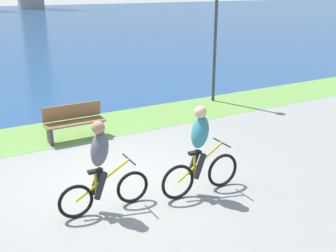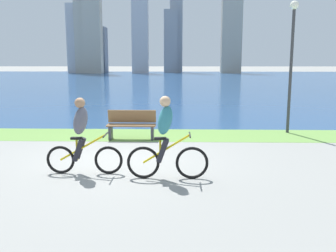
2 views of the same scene
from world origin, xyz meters
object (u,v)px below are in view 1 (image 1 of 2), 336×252
cyclist_lead (200,152)px  lamppost_tall (216,16)px  bench_near_path (74,122)px  cyclist_trailing (101,167)px

cyclist_lead → lamppost_tall: lamppost_tall is taller
cyclist_lead → lamppost_tall: (3.96, 5.14, 1.94)m
bench_near_path → cyclist_lead: bearing=-73.0°
cyclist_lead → bench_near_path: (-1.20, 3.92, -0.39)m
cyclist_trailing → lamppost_tall: size_ratio=0.38×
cyclist_lead → bench_near_path: bearing=107.0°
cyclist_trailing → cyclist_lead: bearing=-9.1°
bench_near_path → lamppost_tall: 5.79m
cyclist_lead → lamppost_tall: 6.77m
cyclist_lead → bench_near_path: 4.12m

